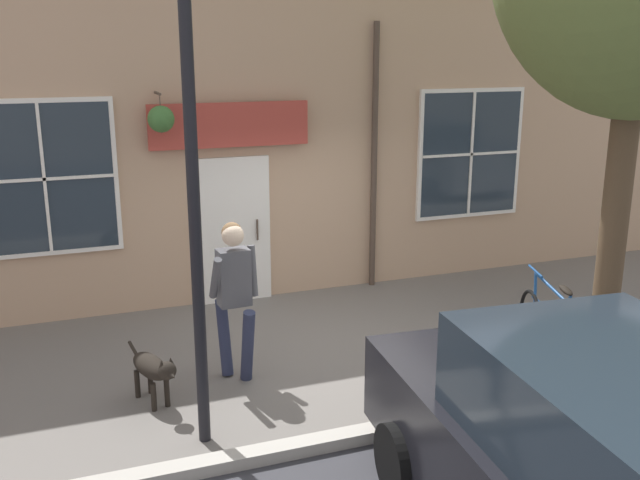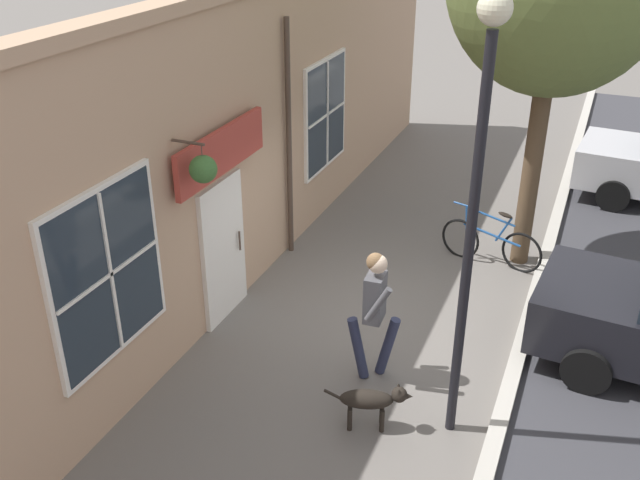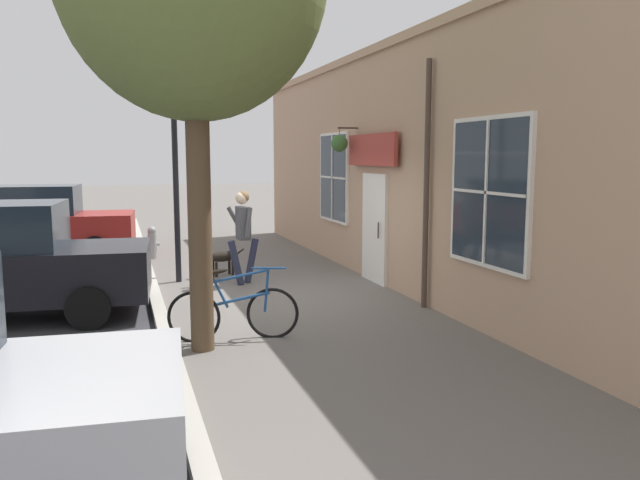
{
  "view_description": "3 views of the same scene",
  "coord_description": "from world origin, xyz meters",
  "px_view_note": "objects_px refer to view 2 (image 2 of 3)",
  "views": [
    {
      "loc": [
        7.45,
        -2.98,
        3.57
      ],
      "look_at": [
        -0.68,
        0.03,
        1.22
      ],
      "focal_mm": 40.0,
      "sensor_mm": 36.0,
      "label": 1
    },
    {
      "loc": [
        2.53,
        -8.47,
        5.79
      ],
      "look_at": [
        -0.81,
        -0.43,
        1.33
      ],
      "focal_mm": 40.0,
      "sensor_mm": 36.0,
      "label": 2
    },
    {
      "loc": [
        2.53,
        10.29,
        2.43
      ],
      "look_at": [
        -1.17,
        -1.11,
        0.82
      ],
      "focal_mm": 35.0,
      "sensor_mm": 36.0,
      "label": 3
    }
  ],
  "objects_px": {
    "dog_on_leash": "(372,400)",
    "street_lamp": "(477,174)",
    "pedestrian_walking": "(375,303)",
    "leaning_bicycle": "(490,243)"
  },
  "relations": [
    {
      "from": "leaning_bicycle",
      "to": "street_lamp",
      "type": "bearing_deg",
      "value": -85.38
    },
    {
      "from": "dog_on_leash",
      "to": "street_lamp",
      "type": "xyz_separation_m",
      "value": [
        0.87,
        0.34,
        2.81
      ]
    },
    {
      "from": "street_lamp",
      "to": "pedestrian_walking",
      "type": "bearing_deg",
      "value": 152.88
    },
    {
      "from": "street_lamp",
      "to": "dog_on_leash",
      "type": "bearing_deg",
      "value": -158.46
    },
    {
      "from": "dog_on_leash",
      "to": "street_lamp",
      "type": "distance_m",
      "value": 2.96
    },
    {
      "from": "pedestrian_walking",
      "to": "leaning_bicycle",
      "type": "height_order",
      "value": "pedestrian_walking"
    },
    {
      "from": "pedestrian_walking",
      "to": "dog_on_leash",
      "type": "height_order",
      "value": "pedestrian_walking"
    },
    {
      "from": "pedestrian_walking",
      "to": "dog_on_leash",
      "type": "bearing_deg",
      "value": -72.08
    },
    {
      "from": "pedestrian_walking",
      "to": "street_lamp",
      "type": "height_order",
      "value": "street_lamp"
    },
    {
      "from": "street_lamp",
      "to": "leaning_bicycle",
      "type": "bearing_deg",
      "value": 94.62
    }
  ]
}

